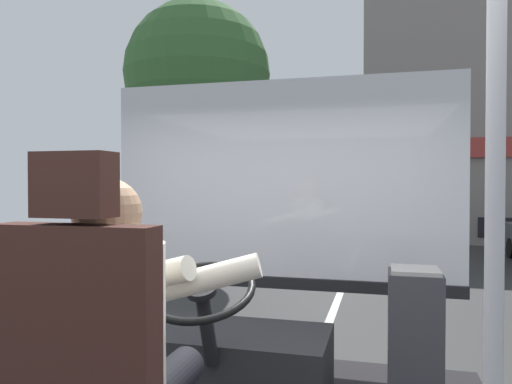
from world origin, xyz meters
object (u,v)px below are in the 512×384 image
object	(u,v)px
fare_box	(415,345)
parked_car_black	(495,219)
steering_console	(228,363)
handrail_pole	(495,232)
bus_driver	(117,331)

from	to	relation	value
fare_box	parked_car_black	size ratio (longest dim) A/B	0.19
steering_console	fare_box	distance (m)	1.00
handrail_pole	parked_car_black	size ratio (longest dim) A/B	0.54
steering_console	bus_driver	bearing A→B (deg)	-90.00
fare_box	parked_car_black	world-z (taller)	fare_box
parked_car_black	handrail_pole	bearing A→B (deg)	-101.71
bus_driver	steering_console	xyz separation A→B (m)	(-0.00, 1.15, -0.52)
bus_driver	parked_car_black	world-z (taller)	bus_driver
fare_box	parked_car_black	bearing A→B (deg)	76.98
bus_driver	parked_car_black	bearing A→B (deg)	74.68
handrail_pole	steering_console	bearing A→B (deg)	130.50
parked_car_black	fare_box	bearing A→B (deg)	-103.02
handrail_pole	fare_box	world-z (taller)	handrail_pole
bus_driver	handrail_pole	distance (m)	1.14
fare_box	steering_console	bearing A→B (deg)	-177.10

